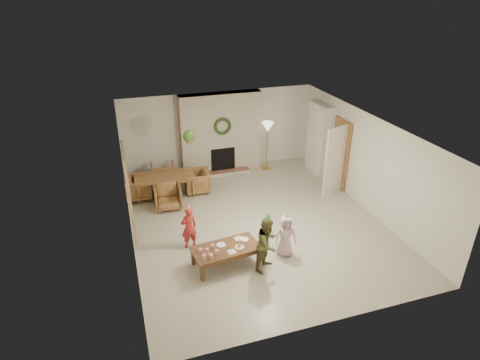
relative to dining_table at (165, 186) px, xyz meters
name	(u,v)px	position (x,y,z in m)	size (l,w,h in m)	color
floor	(256,223)	(1.94, -2.16, -0.29)	(7.00, 7.00, 0.00)	#B7B29E
ceiling	(258,128)	(1.94, -2.16, 2.21)	(7.00, 7.00, 0.00)	white
wall_back	(219,131)	(1.94, 1.34, 0.96)	(7.00, 7.00, 0.00)	silver
wall_front	(330,267)	(1.94, -5.66, 0.96)	(7.00, 7.00, 0.00)	silver
wall_left	(127,196)	(-1.06, -2.16, 0.96)	(7.00, 7.00, 0.00)	silver
wall_right	(366,162)	(4.94, -2.16, 0.96)	(7.00, 7.00, 0.00)	silver
fireplace_mass	(221,133)	(1.94, 1.14, 0.96)	(2.50, 0.40, 2.50)	maroon
fireplace_hearth	(224,173)	(1.94, 0.79, -0.23)	(1.60, 0.30, 0.12)	maroon
fireplace_firebox	(223,159)	(1.94, 0.96, 0.16)	(0.75, 0.12, 0.75)	black
fireplace_wreath	(223,126)	(1.94, 0.91, 1.26)	(0.54, 0.54, 0.10)	#1E3A15
floor_lamp_base	(266,168)	(3.37, 0.84, -0.27)	(0.29, 0.29, 0.03)	gold
floor_lamp_post	(267,147)	(3.37, 0.84, 0.44)	(0.03, 0.03, 1.40)	gold
floor_lamp_shade	(268,127)	(3.37, 0.84, 1.11)	(0.37, 0.37, 0.31)	beige
bookshelf_carcass	(318,139)	(4.78, 0.14, 0.81)	(0.30, 1.00, 2.20)	white
bookshelf_shelf_a	(316,158)	(4.76, 0.14, 0.16)	(0.30, 0.92, 0.03)	white
bookshelf_shelf_b	(317,147)	(4.76, 0.14, 0.56)	(0.30, 0.92, 0.03)	white
bookshelf_shelf_c	(318,134)	(4.76, 0.14, 0.96)	(0.30, 0.92, 0.03)	white
bookshelf_shelf_d	(319,122)	(4.76, 0.14, 1.36)	(0.30, 0.92, 0.03)	white
books_row_lower	(318,156)	(4.74, -0.01, 0.30)	(0.20, 0.40, 0.24)	maroon
books_row_mid	(316,142)	(4.74, 0.19, 0.70)	(0.20, 0.44, 0.24)	#294798
books_row_upper	(320,131)	(4.74, 0.04, 1.09)	(0.20, 0.36, 0.22)	gold
door_frame	(340,154)	(4.90, -0.96, 0.73)	(0.05, 0.86, 2.04)	brown
door_leaf	(335,161)	(4.52, -1.34, 0.71)	(0.05, 0.80, 2.00)	beige
curtain_panel	(129,192)	(-1.02, -1.96, 0.96)	(0.06, 1.20, 2.00)	#D0B593
dining_table	(165,186)	(0.00, 0.00, 0.00)	(1.65, 0.92, 0.58)	brown
dining_chair_near	(168,197)	(-0.04, -0.72, 0.03)	(0.68, 0.70, 0.64)	brown
dining_chair_far	(163,174)	(0.04, 0.72, 0.03)	(0.68, 0.70, 0.64)	brown
dining_chair_left	(139,188)	(-0.72, 0.04, 0.03)	(0.68, 0.70, 0.64)	brown
dining_chair_right	(197,181)	(0.90, -0.05, 0.03)	(0.68, 0.70, 0.64)	brown
hanging_plant_cord	(189,128)	(0.64, -0.66, 1.86)	(0.01, 0.01, 0.70)	tan
hanging_plant_pot	(190,141)	(0.64, -0.66, 1.51)	(0.16, 0.16, 0.12)	#965B30
hanging_plant_foliage	(189,136)	(0.64, -0.66, 1.63)	(0.32, 0.32, 0.32)	#2E551C
coffee_table_top	(226,249)	(0.77, -3.52, 0.11)	(1.40, 0.70, 0.06)	#54341C
coffee_table_apron	(226,252)	(0.77, -3.52, 0.03)	(1.29, 0.59, 0.09)	#54341C
coffee_leg_fl	(202,273)	(0.17, -3.88, -0.11)	(0.08, 0.08, 0.37)	#54341C
coffee_leg_fr	(259,257)	(1.43, -3.73, -0.11)	(0.08, 0.08, 0.37)	#54341C
coffee_leg_bl	(193,257)	(0.10, -3.32, -0.11)	(0.08, 0.08, 0.37)	#54341C
coffee_leg_br	(247,243)	(1.36, -3.16, -0.11)	(0.08, 0.08, 0.37)	#54341C
cup_a	(204,257)	(0.25, -3.75, 0.19)	(0.08, 0.08, 0.10)	white
cup_b	(200,251)	(0.23, -3.54, 0.19)	(0.08, 0.08, 0.10)	white
cup_c	(211,256)	(0.39, -3.79, 0.19)	(0.08, 0.08, 0.10)	white
cup_d	(207,251)	(0.36, -3.57, 0.19)	(0.08, 0.08, 0.10)	white
cup_e	(216,252)	(0.53, -3.68, 0.19)	(0.08, 0.08, 0.10)	white
cup_f	(213,246)	(0.50, -3.47, 0.19)	(0.08, 0.08, 0.10)	white
plate_a	(221,245)	(0.70, -3.40, 0.15)	(0.19, 0.19, 0.01)	white
plate_b	(240,247)	(1.05, -3.60, 0.15)	(0.19, 0.19, 0.01)	white
plate_c	(244,239)	(1.23, -3.36, 0.15)	(0.19, 0.19, 0.01)	white
food_scoop	(240,245)	(1.05, -3.60, 0.19)	(0.08, 0.08, 0.08)	tan
napkin_left	(232,252)	(0.84, -3.71, 0.14)	(0.16, 0.16, 0.01)	#FFBBD3
napkin_right	(238,238)	(1.12, -3.29, 0.14)	(0.16, 0.16, 0.01)	#FFBBD3
child_red	(189,227)	(0.16, -2.66, 0.22)	(0.37, 0.24, 1.02)	#B22826
party_hat_red	(187,206)	(0.16, -2.66, 0.78)	(0.14, 0.14, 0.19)	gold
child_plaid	(268,244)	(1.56, -3.89, 0.32)	(0.59, 0.46, 1.21)	brown
party_hat_plaid	(269,216)	(1.56, -3.89, 0.97)	(0.14, 0.14, 0.20)	#4EB851
child_pink	(285,236)	(2.09, -3.59, 0.20)	(0.48, 0.31, 0.98)	beige
party_hat_pink	(287,215)	(2.09, -3.59, 0.73)	(0.13, 0.13, 0.18)	#B5B7BC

